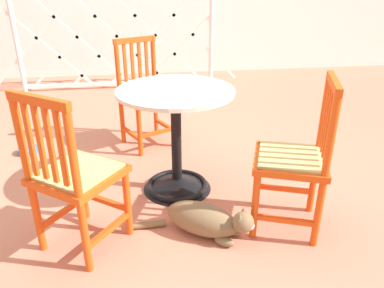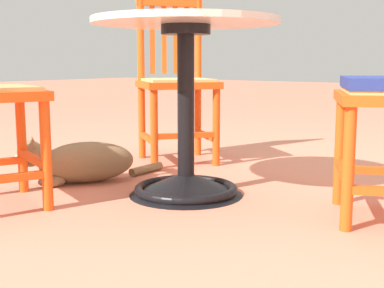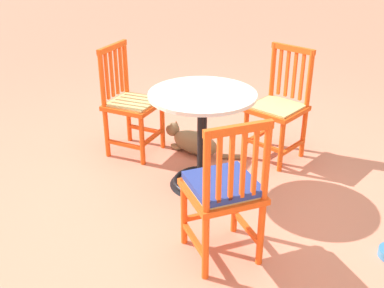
# 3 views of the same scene
# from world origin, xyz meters

# --- Properties ---
(ground_plane) EXTENTS (24.00, 24.00, 0.00)m
(ground_plane) POSITION_xyz_m (0.00, 0.00, 0.00)
(ground_plane) COLOR #C6755B
(lattice_fence_panel) EXTENTS (3.17, 0.06, 1.35)m
(lattice_fence_panel) POSITION_xyz_m (-0.38, 2.64, 0.67)
(lattice_fence_panel) COLOR white
(lattice_fence_panel) RESTS_ON ground_plane
(cafe_table) EXTENTS (0.76, 0.76, 0.73)m
(cafe_table) POSITION_xyz_m (0.09, -0.03, 0.28)
(cafe_table) COLOR black
(cafe_table) RESTS_ON ground_plane
(orange_chair_tucked_in) EXTENTS (0.53, 0.53, 0.91)m
(orange_chair_tucked_in) POSITION_xyz_m (-0.09, 0.79, 0.45)
(orange_chair_tucked_in) COLOR #E04C14
(orange_chair_tucked_in) RESTS_ON ground_plane
(orange_chair_by_planter) EXTENTS (0.56, 0.56, 0.91)m
(orange_chair_by_planter) POSITION_xyz_m (-0.50, -0.55, 0.43)
(orange_chair_by_planter) COLOR #E04C14
(orange_chair_by_planter) RESTS_ON ground_plane
(orange_chair_at_corner) EXTENTS (0.51, 0.51, 0.91)m
(orange_chair_at_corner) POSITION_xyz_m (0.71, -0.53, 0.43)
(orange_chair_at_corner) COLOR #E04C14
(orange_chair_at_corner) RESTS_ON ground_plane
(tabby_cat) EXTENTS (0.70, 0.41, 0.23)m
(tabby_cat) POSITION_xyz_m (0.21, -0.56, 0.10)
(tabby_cat) COLOR brown
(tabby_cat) RESTS_ON ground_plane
(pet_water_bowl) EXTENTS (0.17, 0.17, 0.05)m
(pet_water_bowl) POSITION_xyz_m (-1.11, 0.72, 0.03)
(pet_water_bowl) COLOR teal
(pet_water_bowl) RESTS_ON ground_plane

